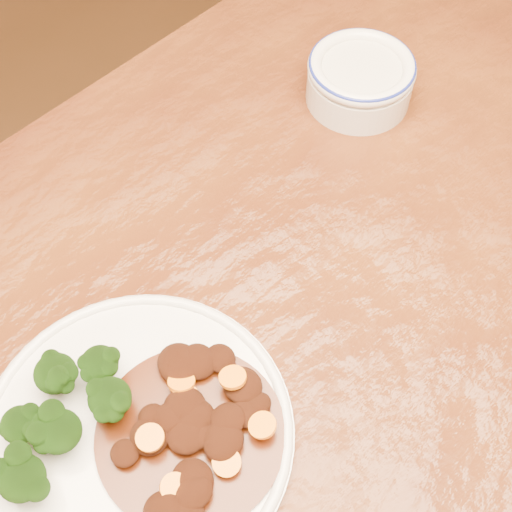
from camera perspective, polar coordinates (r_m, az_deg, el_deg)
dining_table at (r=0.81m, az=2.91°, el=-9.42°), size 1.60×1.08×0.75m
dinner_plate at (r=0.70m, az=-9.55°, el=-13.83°), size 0.30×0.30×0.02m
broccoli_florets at (r=0.69m, az=-15.30°, el=-12.09°), size 0.15×0.11×0.05m
mince_stew at (r=0.68m, az=-4.90°, el=-13.45°), size 0.18×0.18×0.03m
dip_bowl at (r=0.94m, az=8.34°, el=13.89°), size 0.14×0.14×0.06m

